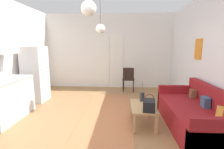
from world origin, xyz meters
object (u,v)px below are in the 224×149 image
at_px(bamboo_vase, 142,97).
at_px(pendant_lamp_near, 89,8).
at_px(accent_chair, 128,78).
at_px(couch, 196,115).
at_px(refrigerator, 36,74).
at_px(pendant_lamp_far, 100,29).
at_px(handbag, 149,105).
at_px(coffee_table, 143,108).

relative_size(bamboo_vase, pendant_lamp_near, 0.61).
height_order(bamboo_vase, accent_chair, accent_chair).
height_order(couch, pendant_lamp_near, pendant_lamp_near).
bearing_deg(pendant_lamp_near, refrigerator, 138.96).
distance_m(bamboo_vase, refrigerator, 3.21).
height_order(couch, accent_chair, accent_chair).
distance_m(accent_chair, pendant_lamp_far, 2.33).
relative_size(bamboo_vase, refrigerator, 0.26).
xyz_separation_m(bamboo_vase, handbag, (0.07, -0.55, 0.01)).
distance_m(handbag, accent_chair, 2.85).
bearing_deg(refrigerator, handbag, -28.62).
xyz_separation_m(couch, pendant_lamp_near, (-2.08, -0.21, 2.00)).
xyz_separation_m(couch, pendant_lamp_far, (-2.05, 1.13, 1.78)).
relative_size(couch, accent_chair, 2.36).
distance_m(accent_chair, pendant_lamp_near, 3.48).
height_order(bamboo_vase, pendant_lamp_near, pendant_lamp_near).
distance_m(coffee_table, pendant_lamp_far, 2.23).
distance_m(coffee_table, bamboo_vase, 0.32).
bearing_deg(couch, accent_chair, 115.19).
relative_size(handbag, refrigerator, 0.21).
bearing_deg(coffee_table, pendant_lamp_far, 133.66).
xyz_separation_m(coffee_table, pendant_lamp_far, (-1.00, 1.04, 1.70)).
relative_size(handbag, accent_chair, 0.39).
bearing_deg(pendant_lamp_near, coffee_table, 15.82).
bearing_deg(bamboo_vase, handbag, -83.13).
xyz_separation_m(coffee_table, bamboo_vase, (0.01, 0.28, 0.16)).
bearing_deg(handbag, pendant_lamp_near, -178.67).
relative_size(coffee_table, pendant_lamp_near, 1.26).
bearing_deg(bamboo_vase, pendant_lamp_near, -151.17).
xyz_separation_m(coffee_table, handbag, (0.08, -0.27, 0.16)).
distance_m(pendant_lamp_near, pendant_lamp_far, 1.36).
relative_size(bamboo_vase, accent_chair, 0.47).
xyz_separation_m(accent_chair, pendant_lamp_far, (-0.80, -1.53, 1.56)).
distance_m(handbag, pendant_lamp_far, 2.29).
height_order(coffee_table, pendant_lamp_near, pendant_lamp_near).
bearing_deg(handbag, bamboo_vase, 96.87).
height_order(bamboo_vase, handbag, bamboo_vase).
bearing_deg(coffee_table, accent_chair, 94.44).
height_order(couch, bamboo_vase, couch).
distance_m(bamboo_vase, pendant_lamp_far, 1.99).
bearing_deg(couch, bamboo_vase, 160.41).
bearing_deg(refrigerator, couch, -20.27).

